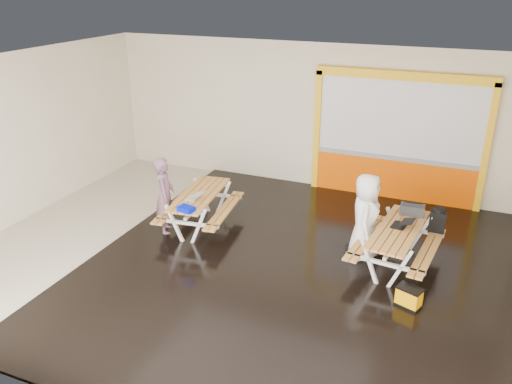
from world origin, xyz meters
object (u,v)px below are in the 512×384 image
at_px(dark_case, 358,249).
at_px(fluke_bag, 409,297).
at_px(picnic_table_left, 200,202).
at_px(picnic_table_right, 397,238).
at_px(toolbox, 412,210).
at_px(laptop_left, 195,197).
at_px(person_left, 165,196).
at_px(backpack, 438,220).
at_px(person_right, 365,218).
at_px(blue_pouch, 186,209).
at_px(laptop_right, 402,224).

bearing_deg(dark_case, fluke_bag, -51.43).
xyz_separation_m(picnic_table_left, picnic_table_right, (4.00, -0.06, 0.01)).
bearing_deg(fluke_bag, toolbox, 97.87).
height_order(picnic_table_left, laptop_left, laptop_left).
relative_size(person_left, fluke_bag, 3.57).
bearing_deg(picnic_table_left, laptop_left, -80.86).
bearing_deg(toolbox, person_left, -167.25).
bearing_deg(laptop_left, fluke_bag, -12.78).
bearing_deg(backpack, person_right, -152.14).
bearing_deg(backpack, picnic_table_left, -171.30).
xyz_separation_m(picnic_table_right, person_right, (-0.61, 0.12, 0.22)).
bearing_deg(blue_pouch, laptop_right, 12.85).
height_order(laptop_right, fluke_bag, laptop_right).
bearing_deg(fluke_bag, laptop_left, 167.22).
xyz_separation_m(picnic_table_left, blue_pouch, (0.17, -0.84, 0.23)).
bearing_deg(laptop_right, picnic_table_left, -179.45).
bearing_deg(blue_pouch, person_right, 15.74).
xyz_separation_m(laptop_left, backpack, (4.56, 0.98, -0.11)).
relative_size(laptop_right, fluke_bag, 0.93).
bearing_deg(toolbox, dark_case, -150.80).
xyz_separation_m(laptop_right, dark_case, (-0.76, 0.10, -0.72)).
distance_m(picnic_table_right, blue_pouch, 3.91).
bearing_deg(blue_pouch, toolbox, 20.15).
bearing_deg(toolbox, backpack, 11.35).
distance_m(picnic_table_left, toolbox, 4.19).
xyz_separation_m(laptop_right, backpack, (0.56, 0.67, -0.12)).
bearing_deg(toolbox, person_right, -143.88).
distance_m(picnic_table_right, dark_case, 0.88).
distance_m(laptop_right, backpack, 0.88).
xyz_separation_m(blue_pouch, dark_case, (3.11, 0.98, -0.70)).
bearing_deg(picnic_table_left, backpack, 8.70).
relative_size(blue_pouch, dark_case, 0.78).
relative_size(picnic_table_right, backpack, 4.32).
bearing_deg(laptop_right, fluke_bag, -74.72).
distance_m(laptop_left, dark_case, 3.34).
height_order(laptop_right, backpack, backpack).
bearing_deg(laptop_right, dark_case, 172.82).
bearing_deg(fluke_bag, picnic_table_left, 164.00).
bearing_deg(dark_case, person_left, -171.35).
height_order(laptop_right, blue_pouch, laptop_right).
bearing_deg(dark_case, laptop_right, -7.18).
bearing_deg(picnic_table_right, person_left, -175.10).
xyz_separation_m(laptop_right, toolbox, (0.10, 0.57, 0.05)).
bearing_deg(fluke_bag, laptop_right, 105.28).
height_order(blue_pouch, dark_case, blue_pouch).
bearing_deg(person_right, toolbox, -62.42).
distance_m(picnic_table_left, picnic_table_right, 4.00).
relative_size(picnic_table_left, person_left, 1.30).
distance_m(picnic_table_left, laptop_right, 4.05).
xyz_separation_m(person_right, laptop_left, (-3.34, -0.33, -0.00)).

